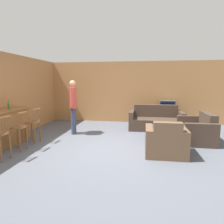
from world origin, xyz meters
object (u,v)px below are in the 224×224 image
(bar_chair_mid, at_px, (19,130))
(loveseat_right, at_px, (197,131))
(armchair_near, at_px, (166,142))
(coffee_table, at_px, (155,129))
(tv, at_px, (167,106))
(tv_unit, at_px, (166,118))
(book_on_table, at_px, (153,126))
(bar_chair_near, at_px, (0,137))
(couch_far, at_px, (156,121))
(person_by_window, at_px, (73,104))
(bar_chair_far, at_px, (33,124))
(bottle, at_px, (9,105))

(bar_chair_mid, bearing_deg, loveseat_right, 18.17)
(armchair_near, height_order, coffee_table, armchair_near)
(coffee_table, height_order, tv, tv)
(tv_unit, height_order, book_on_table, tv_unit)
(tv_unit, bearing_deg, bar_chair_near, -132.46)
(couch_far, bearing_deg, tv_unit, 61.65)
(tv, xyz_separation_m, book_on_table, (-0.65, -2.12, -0.38))
(armchair_near, bearing_deg, tv_unit, 83.43)
(bar_chair_mid, bearing_deg, person_by_window, 65.83)
(bar_chair_mid, bearing_deg, couch_far, 38.83)
(armchair_near, bearing_deg, bar_chair_far, 172.90)
(bar_chair_mid, bearing_deg, bar_chair_far, 90.00)
(bar_chair_mid, height_order, armchair_near, bar_chair_mid)
(bottle, bearing_deg, tv, 35.45)
(bar_chair_far, relative_size, couch_far, 0.51)
(coffee_table, distance_m, tv, 2.41)
(bar_chair_near, relative_size, tv_unit, 0.89)
(bar_chair_near, relative_size, bar_chair_mid, 1.00)
(bar_chair_mid, xyz_separation_m, tv_unit, (4.08, 3.78, -0.26))
(couch_far, distance_m, person_by_window, 3.07)
(couch_far, xyz_separation_m, bottle, (-4.17, -2.42, 0.79))
(loveseat_right, bearing_deg, coffee_table, -177.30)
(bar_chair_near, height_order, book_on_table, bar_chair_near)
(bar_chair_near, distance_m, couch_far, 5.07)
(bar_chair_near, xyz_separation_m, tv, (4.08, 4.45, 0.25))
(coffee_table, bearing_deg, bar_chair_near, -148.32)
(bar_chair_mid, relative_size, tv_unit, 0.89)
(loveseat_right, distance_m, tv, 2.37)
(book_on_table, xyz_separation_m, person_by_window, (-2.62, 0.15, 0.62))
(bar_chair_far, xyz_separation_m, book_on_table, (3.43, 0.99, -0.14))
(tv_unit, distance_m, person_by_window, 3.89)
(coffee_table, height_order, bottle, bottle)
(bar_chair_near, relative_size, loveseat_right, 0.71)
(person_by_window, bearing_deg, tv_unit, 31.23)
(person_by_window, bearing_deg, tv, 31.19)
(tv, distance_m, person_by_window, 3.82)
(loveseat_right, xyz_separation_m, tv_unit, (-0.64, 2.24, -0.02))
(armchair_near, bearing_deg, couch_far, 91.50)
(person_by_window, bearing_deg, coffee_table, -6.72)
(bar_chair_far, xyz_separation_m, bottle, (-0.57, -0.20, 0.56))
(bar_chair_far, xyz_separation_m, tv_unit, (4.08, 3.11, -0.26))
(bar_chair_near, xyz_separation_m, bar_chair_mid, (0.00, 0.67, 0.00))
(bar_chair_mid, relative_size, couch_far, 0.51)
(person_by_window, bearing_deg, bar_chair_far, -125.57)
(bar_chair_mid, height_order, tv_unit, bar_chair_mid)
(bar_chair_mid, relative_size, book_on_table, 4.04)
(bar_chair_mid, bearing_deg, tv, 42.86)
(bottle, xyz_separation_m, book_on_table, (4.00, 1.19, -0.70))
(bar_chair_mid, height_order, bar_chair_far, same)
(couch_far, distance_m, tv, 1.12)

